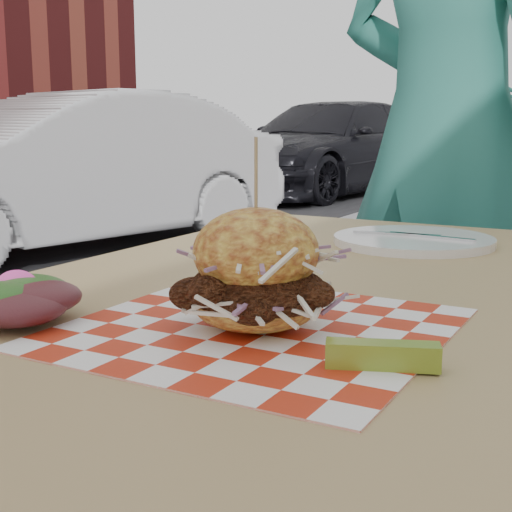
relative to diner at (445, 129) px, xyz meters
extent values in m
imported|color=#29786C|center=(0.00, 0.00, 0.00)|extent=(0.80, 0.67, 1.87)
imported|color=silver|center=(-3.37, 2.13, -0.35)|extent=(2.09, 3.78, 1.18)
imported|color=black|center=(-3.37, 7.10, -0.32)|extent=(2.30, 4.45, 1.23)
cube|color=tan|center=(0.12, -1.00, -0.21)|extent=(0.80, 1.20, 0.04)
cylinder|color=#333338|center=(-0.22, -0.46, -0.58)|extent=(0.05, 0.05, 0.71)
cube|color=tan|center=(0.12, -0.02, -0.49)|extent=(0.51, 0.51, 0.04)
cylinder|color=#333338|center=(-0.09, -0.15, -0.72)|extent=(0.03, 0.03, 0.43)
cylinder|color=#333338|center=(-0.01, 0.20, -0.72)|extent=(0.03, 0.03, 0.43)
cube|color=red|center=(0.14, -1.23, -0.19)|extent=(0.36, 0.36, 0.00)
ellipsoid|color=gold|center=(0.14, -1.23, -0.16)|extent=(0.12, 0.12, 0.04)
ellipsoid|color=#5F2E16|center=(0.14, -1.23, -0.15)|extent=(0.14, 0.12, 0.07)
ellipsoid|color=gold|center=(0.14, -1.23, -0.11)|extent=(0.13, 0.13, 0.09)
cylinder|color=tan|center=(0.14, -1.23, -0.04)|extent=(0.00, 0.00, 0.09)
cube|color=olive|center=(0.29, -1.28, -0.17)|extent=(0.10, 0.05, 0.02)
ellipsoid|color=#3F1419|center=(-0.08, -1.34, -0.17)|extent=(0.08, 0.08, 0.03)
ellipsoid|color=#154A16|center=(-0.11, -1.31, -0.17)|extent=(0.08, 0.08, 0.03)
cylinder|color=#DE3D9E|center=(-0.10, -1.32, -0.15)|extent=(0.05, 0.05, 0.04)
cylinder|color=white|center=(0.12, -0.66, -0.18)|extent=(0.27, 0.27, 0.01)
cube|color=silver|center=(0.09, -0.66, -0.17)|extent=(0.15, 0.03, 0.00)
cube|color=silver|center=(0.15, -0.66, -0.17)|extent=(0.15, 0.03, 0.00)
camera|label=1|loc=(0.47, -1.83, 0.02)|focal=50.00mm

